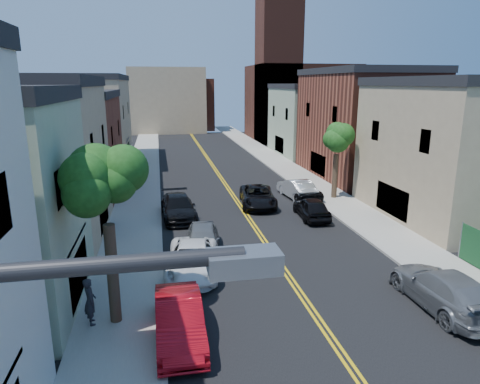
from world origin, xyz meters
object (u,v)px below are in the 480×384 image
pedestrian_left (90,301)px  black_suv_lane (258,196)px  red_sedan (179,320)px  dark_car_right_far (302,191)px  black_car_left (178,207)px  white_pickup (192,259)px  grey_car_left (203,240)px  black_car_right (312,208)px  grey_car_right (444,289)px  silver_car_right (297,188)px

pedestrian_left → black_suv_lane: bearing=-49.9°
red_sedan → dark_car_right_far: 21.09m
red_sedan → black_car_left: size_ratio=0.89×
white_pickup → black_suv_lane: black_suv_lane is taller
grey_car_left → black_car_right: 9.49m
grey_car_left → pedestrian_left: bearing=-121.3°
black_car_right → grey_car_right: bearing=98.4°
black_car_right → silver_car_right: silver_car_right is taller
red_sedan → black_car_right: bearing=52.3°
grey_car_right → black_suv_lane: grey_car_right is taller
dark_car_right_far → grey_car_right: bearing=89.9°
red_sedan → white_pickup: bearing=79.9°
silver_car_right → black_car_right: bearing=76.9°
white_pickup → silver_car_right: 16.01m
white_pickup → pedestrian_left: bearing=-128.9°
black_car_right → silver_car_right: bearing=-94.2°
grey_car_left → dark_car_right_far: (9.16, 10.00, -0.13)m
grey_car_left → grey_car_right: grey_car_right is taller
dark_car_right_far → silver_car_right: bearing=-41.6°
black_suv_lane → grey_car_left: bearing=-113.5°
red_sedan → pedestrian_left: pedestrian_left is taller
silver_car_right → pedestrian_left: 21.83m
red_sedan → silver_car_right: (10.50, 18.39, 0.00)m
dark_car_right_far → pedestrian_left: bearing=49.0°
black_suv_lane → pedestrian_left: size_ratio=2.92×
white_pickup → silver_car_right: bearing=60.4°
white_pickup → black_suv_lane: size_ratio=0.97×
grey_car_right → black_car_right: (-1.18, 12.71, -0.07)m
black_car_left → black_car_right: (9.14, -1.78, -0.04)m
white_pickup → grey_car_right: size_ratio=0.94×
silver_car_right → dark_car_right_far: 0.49m
black_suv_lane → pedestrian_left: (-10.13, -15.23, 0.33)m
white_pickup → black_car_right: (8.89, 7.43, 0.01)m
dark_car_right_far → pedestrian_left: pedestrian_left is taller
red_sedan → black_suv_lane: size_ratio=0.88×
red_sedan → grey_car_right: grey_car_right is taller
red_sedan → black_car_right: (9.82, 12.99, -0.04)m
black_car_left → grey_car_right: bearing=-57.4°
black_car_right → black_car_left: bearing=-8.0°
red_sedan → pedestrian_left: bearing=155.4°
grey_car_right → black_car_right: 12.77m
white_pickup → dark_car_right_far: white_pickup is taller
white_pickup → dark_car_right_far: bearing=58.7°
white_pickup → black_car_left: bearing=98.7°
grey_car_right → dark_car_right_far: grey_car_right is taller
white_pickup → dark_car_right_far: (9.93, 12.52, -0.09)m
pedestrian_left → white_pickup: bearing=-62.3°
black_car_right → white_pickup: bearing=43.0°
grey_car_left → black_car_right: grey_car_left is taller
black_car_right → pedestrian_left: bearing=44.3°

